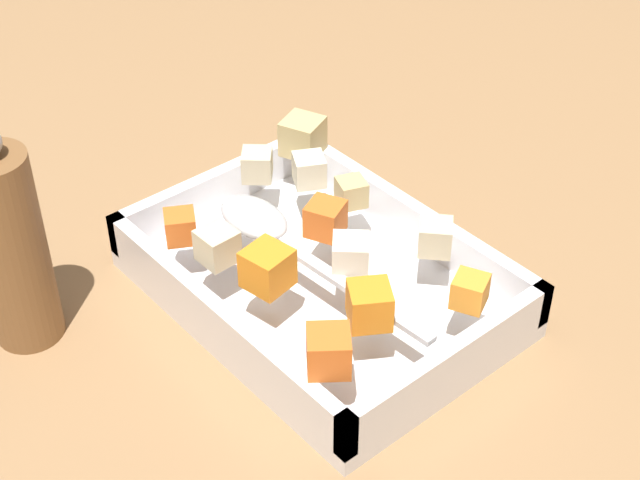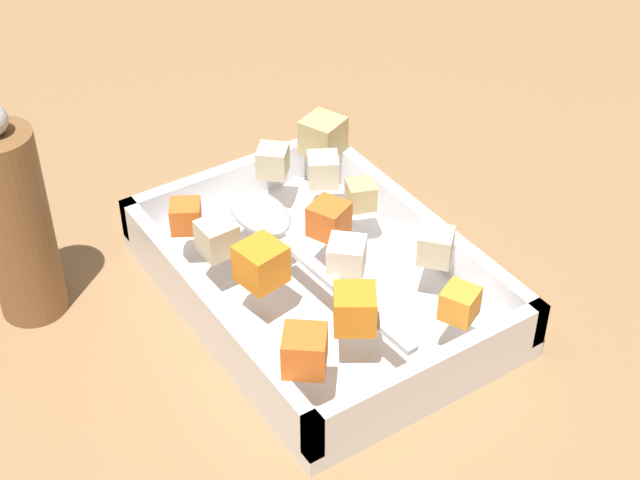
# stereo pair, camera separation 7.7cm
# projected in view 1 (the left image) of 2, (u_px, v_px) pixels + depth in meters

# --- Properties ---
(ground_plane) EXTENTS (4.00, 4.00, 0.00)m
(ground_plane) POSITION_uv_depth(u_px,v_px,m) (332.00, 298.00, 0.81)
(ground_plane) COLOR #936D47
(baking_dish) EXTENTS (0.30, 0.21, 0.05)m
(baking_dish) POSITION_uv_depth(u_px,v_px,m) (320.00, 284.00, 0.80)
(baking_dish) COLOR silver
(baking_dish) RESTS_ON ground_plane
(carrot_chunk_back_center) EXTENTS (0.03, 0.03, 0.02)m
(carrot_chunk_back_center) POSITION_uv_depth(u_px,v_px,m) (470.00, 291.00, 0.72)
(carrot_chunk_back_center) COLOR orange
(carrot_chunk_back_center) RESTS_ON baking_dish
(carrot_chunk_corner_sw) EXTENTS (0.04, 0.04, 0.03)m
(carrot_chunk_corner_sw) POSITION_uv_depth(u_px,v_px,m) (325.00, 219.00, 0.79)
(carrot_chunk_corner_sw) COLOR orange
(carrot_chunk_corner_sw) RESTS_ON baking_dish
(carrot_chunk_heap_top) EXTENTS (0.04, 0.04, 0.03)m
(carrot_chunk_heap_top) POSITION_uv_depth(u_px,v_px,m) (266.00, 267.00, 0.74)
(carrot_chunk_heap_top) COLOR orange
(carrot_chunk_heap_top) RESTS_ON baking_dish
(carrot_chunk_near_right) EXTENTS (0.04, 0.04, 0.03)m
(carrot_chunk_near_right) POSITION_uv_depth(u_px,v_px,m) (370.00, 305.00, 0.70)
(carrot_chunk_near_right) COLOR orange
(carrot_chunk_near_right) RESTS_ON baking_dish
(carrot_chunk_near_left) EXTENTS (0.04, 0.04, 0.03)m
(carrot_chunk_near_left) POSITION_uv_depth(u_px,v_px,m) (329.00, 351.00, 0.67)
(carrot_chunk_near_left) COLOR orange
(carrot_chunk_near_left) RESTS_ON baking_dish
(carrot_chunk_near_spoon) EXTENTS (0.03, 0.03, 0.02)m
(carrot_chunk_near_spoon) POSITION_uv_depth(u_px,v_px,m) (180.00, 227.00, 0.78)
(carrot_chunk_near_spoon) COLOR orange
(carrot_chunk_near_spoon) RESTS_ON baking_dish
(potato_chunk_far_right) EXTENTS (0.04, 0.04, 0.03)m
(potato_chunk_far_right) POSITION_uv_depth(u_px,v_px,m) (257.00, 165.00, 0.85)
(potato_chunk_far_right) COLOR beige
(potato_chunk_far_right) RESTS_ON baking_dish
(potato_chunk_front_center) EXTENTS (0.03, 0.03, 0.02)m
(potato_chunk_front_center) POSITION_uv_depth(u_px,v_px,m) (351.00, 192.00, 0.82)
(potato_chunk_front_center) COLOR tan
(potato_chunk_front_center) RESTS_ON baking_dish
(potato_chunk_under_handle) EXTENTS (0.03, 0.03, 0.03)m
(potato_chunk_under_handle) POSITION_uv_depth(u_px,v_px,m) (217.00, 246.00, 0.76)
(potato_chunk_under_handle) COLOR beige
(potato_chunk_under_handle) RESTS_ON baking_dish
(potato_chunk_center) EXTENTS (0.04, 0.04, 0.03)m
(potato_chunk_center) POSITION_uv_depth(u_px,v_px,m) (303.00, 136.00, 0.88)
(potato_chunk_center) COLOR tan
(potato_chunk_center) RESTS_ON baking_dish
(potato_chunk_far_left) EXTENTS (0.04, 0.04, 0.03)m
(potato_chunk_far_left) POSITION_uv_depth(u_px,v_px,m) (435.00, 237.00, 0.77)
(potato_chunk_far_left) COLOR beige
(potato_chunk_far_left) RESTS_ON baking_dish
(potato_chunk_rim_edge) EXTENTS (0.04, 0.04, 0.03)m
(potato_chunk_rim_edge) POSITION_uv_depth(u_px,v_px,m) (309.00, 170.00, 0.84)
(potato_chunk_rim_edge) COLOR beige
(potato_chunk_rim_edge) RESTS_ON baking_dish
(parsnip_chunk_corner_nw) EXTENTS (0.04, 0.04, 0.03)m
(parsnip_chunk_corner_nw) POSITION_uv_depth(u_px,v_px,m) (351.00, 255.00, 0.75)
(parsnip_chunk_corner_nw) COLOR silver
(parsnip_chunk_corner_nw) RESTS_ON baking_dish
(serving_spoon) EXTENTS (0.23, 0.05, 0.02)m
(serving_spoon) POSITION_uv_depth(u_px,v_px,m) (265.00, 226.00, 0.79)
(serving_spoon) COLOR silver
(serving_spoon) RESTS_ON baking_dish
(pepper_mill) EXTENTS (0.05, 0.05, 0.19)m
(pepper_mill) POSITION_uv_depth(u_px,v_px,m) (11.00, 248.00, 0.73)
(pepper_mill) COLOR brown
(pepper_mill) RESTS_ON ground_plane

